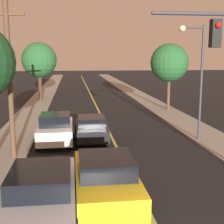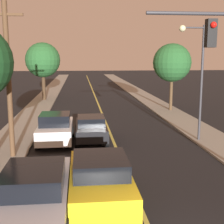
{
  "view_description": "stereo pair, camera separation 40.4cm",
  "coord_description": "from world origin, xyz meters",
  "px_view_note": "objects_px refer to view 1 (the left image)",
  "views": [
    {
      "loc": [
        -2.31,
        -5.86,
        4.88
      ],
      "look_at": [
        0.0,
        12.2,
        1.6
      ],
      "focal_mm": 50.0,
      "sensor_mm": 36.0,
      "label": 1
    },
    {
      "loc": [
        -1.91,
        -5.91,
        4.88
      ],
      "look_at": [
        0.0,
        12.2,
        1.6
      ],
      "focal_mm": 50.0,
      "sensor_mm": 36.0,
      "label": 2
    }
  ],
  "objects_px": {
    "car_outer_lane_front": "(42,193)",
    "streetlamp_right": "(196,67)",
    "car_near_lane_second": "(91,128)",
    "tree_right_near": "(169,63)",
    "car_outer_lane_second": "(56,129)",
    "car_near_lane_front": "(106,179)",
    "tree_left_far": "(39,60)",
    "utility_pole_left": "(10,78)"
  },
  "relations": [
    {
      "from": "car_near_lane_front",
      "to": "tree_left_far",
      "type": "bearing_deg",
      "value": 100.27
    },
    {
      "from": "utility_pole_left",
      "to": "tree_left_far",
      "type": "distance_m",
      "value": 19.76
    },
    {
      "from": "car_near_lane_front",
      "to": "streetlamp_right",
      "type": "distance_m",
      "value": 9.76
    },
    {
      "from": "car_outer_lane_front",
      "to": "tree_right_near",
      "type": "height_order",
      "value": "tree_right_near"
    },
    {
      "from": "streetlamp_right",
      "to": "tree_left_far",
      "type": "xyz_separation_m",
      "value": [
        -10.34,
        17.78,
        0.17
      ]
    },
    {
      "from": "car_near_lane_front",
      "to": "car_near_lane_second",
      "type": "xyz_separation_m",
      "value": [
        0.0,
        7.79,
        -0.07
      ]
    },
    {
      "from": "car_outer_lane_front",
      "to": "streetlamp_right",
      "type": "distance_m",
      "value": 11.67
    },
    {
      "from": "car_near_lane_front",
      "to": "streetlamp_right",
      "type": "bearing_deg",
      "value": 50.26
    },
    {
      "from": "car_outer_lane_second",
      "to": "tree_left_far",
      "type": "bearing_deg",
      "value": 98.21
    },
    {
      "from": "tree_right_near",
      "to": "utility_pole_left",
      "type": "bearing_deg",
      "value": -133.53
    },
    {
      "from": "streetlamp_right",
      "to": "car_outer_lane_front",
      "type": "bearing_deg",
      "value": -134.69
    },
    {
      "from": "car_near_lane_second",
      "to": "car_near_lane_front",
      "type": "bearing_deg",
      "value": -90.0
    },
    {
      "from": "tree_right_near",
      "to": "tree_left_far",
      "type": "bearing_deg",
      "value": 147.01
    },
    {
      "from": "streetlamp_right",
      "to": "utility_pole_left",
      "type": "bearing_deg",
      "value": -168.59
    },
    {
      "from": "car_near_lane_second",
      "to": "car_outer_lane_second",
      "type": "distance_m",
      "value": 2.02
    },
    {
      "from": "tree_left_far",
      "to": "utility_pole_left",
      "type": "bearing_deg",
      "value": -88.22
    },
    {
      "from": "streetlamp_right",
      "to": "tree_left_far",
      "type": "distance_m",
      "value": 20.57
    },
    {
      "from": "car_near_lane_second",
      "to": "tree_right_near",
      "type": "relative_size",
      "value": 0.68
    },
    {
      "from": "car_near_lane_second",
      "to": "utility_pole_left",
      "type": "relative_size",
      "value": 0.56
    },
    {
      "from": "car_outer_lane_front",
      "to": "tree_left_far",
      "type": "relative_size",
      "value": 0.8
    },
    {
      "from": "car_near_lane_second",
      "to": "tree_right_near",
      "type": "height_order",
      "value": "tree_right_near"
    },
    {
      "from": "utility_pole_left",
      "to": "tree_left_far",
      "type": "height_order",
      "value": "utility_pole_left"
    },
    {
      "from": "streetlamp_right",
      "to": "tree_right_near",
      "type": "xyz_separation_m",
      "value": [
        1.64,
        10.01,
        0.02
      ]
    },
    {
      "from": "car_near_lane_front",
      "to": "car_outer_lane_front",
      "type": "relative_size",
      "value": 0.93
    },
    {
      "from": "car_outer_lane_second",
      "to": "streetlamp_right",
      "type": "bearing_deg",
      "value": -3.83
    },
    {
      "from": "utility_pole_left",
      "to": "tree_right_near",
      "type": "bearing_deg",
      "value": 46.47
    },
    {
      "from": "car_outer_lane_front",
      "to": "tree_right_near",
      "type": "bearing_deg",
      "value": 62.12
    },
    {
      "from": "streetlamp_right",
      "to": "tree_left_far",
      "type": "height_order",
      "value": "streetlamp_right"
    },
    {
      "from": "streetlamp_right",
      "to": "tree_right_near",
      "type": "height_order",
      "value": "streetlamp_right"
    },
    {
      "from": "streetlamp_right",
      "to": "tree_left_far",
      "type": "bearing_deg",
      "value": 120.18
    },
    {
      "from": "car_outer_lane_second",
      "to": "streetlamp_right",
      "type": "height_order",
      "value": "streetlamp_right"
    },
    {
      "from": "car_near_lane_second",
      "to": "tree_left_far",
      "type": "height_order",
      "value": "tree_left_far"
    },
    {
      "from": "car_outer_lane_front",
      "to": "streetlamp_right",
      "type": "xyz_separation_m",
      "value": [
        7.85,
        7.94,
        3.4
      ]
    },
    {
      "from": "tree_right_near",
      "to": "car_outer_lane_second",
      "type": "bearing_deg",
      "value": -135.03
    },
    {
      "from": "car_near_lane_front",
      "to": "car_outer_lane_front",
      "type": "bearing_deg",
      "value": -155.68
    },
    {
      "from": "car_near_lane_front",
      "to": "car_near_lane_second",
      "type": "bearing_deg",
      "value": 90.0
    },
    {
      "from": "car_outer_lane_front",
      "to": "tree_left_far",
      "type": "distance_m",
      "value": 26.09
    },
    {
      "from": "tree_left_far",
      "to": "streetlamp_right",
      "type": "bearing_deg",
      "value": -59.82
    },
    {
      "from": "car_outer_lane_front",
      "to": "streetlamp_right",
      "type": "relative_size",
      "value": 0.77
    },
    {
      "from": "car_near_lane_second",
      "to": "car_outer_lane_front",
      "type": "height_order",
      "value": "car_outer_lane_front"
    },
    {
      "from": "car_near_lane_second",
      "to": "utility_pole_left",
      "type": "height_order",
      "value": "utility_pole_left"
    },
    {
      "from": "car_near_lane_second",
      "to": "utility_pole_left",
      "type": "distance_m",
      "value": 5.67
    }
  ]
}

